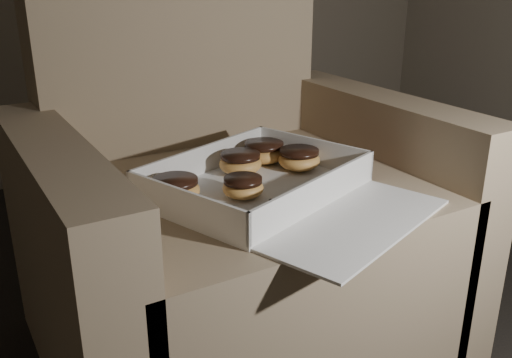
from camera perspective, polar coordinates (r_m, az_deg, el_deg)
The scene contains 10 objects.
armchair at distance 1.22m, azimuth -2.17°, elevation -4.29°, with size 0.82×0.69×0.86m.
bakery_box at distance 1.04m, azimuth 1.80°, elevation -1.22°, with size 0.50×0.54×0.06m.
donut_a at distance 1.02m, azimuth -1.31°, elevation -0.77°, with size 0.07×0.07×0.04m.
donut_b at distance 1.01m, azimuth -8.08°, elevation -1.01°, with size 0.09×0.09×0.04m.
donut_c at distance 1.16m, azimuth 4.33°, elevation 2.04°, with size 0.08×0.08×0.04m.
donut_d at distance 1.13m, azimuth -1.57°, elevation 1.66°, with size 0.08×0.08×0.04m.
donut_e at distance 1.20m, azimuth 0.81°, elevation 2.75°, with size 0.09×0.09×0.04m.
crumb_a at distance 1.01m, azimuth 1.49°, elevation -2.10°, with size 0.01×0.01×0.00m, color black.
crumb_b at distance 1.09m, azimuth 9.05°, elevation -0.47°, with size 0.01×0.01×0.00m, color black.
crumb_c at distance 1.08m, azimuth 6.80°, elevation -0.67°, with size 0.01×0.01×0.00m, color black.
Camera 1 is at (-0.15, 0.09, 0.79)m, focal length 40.00 mm.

